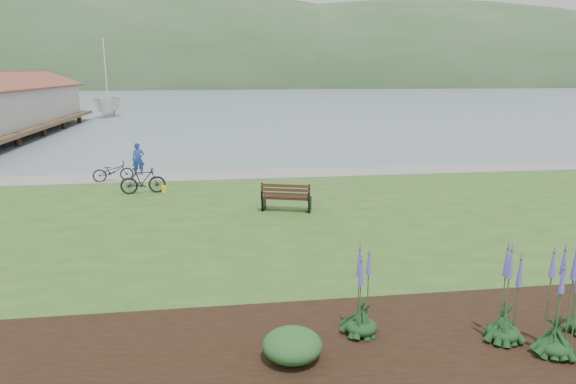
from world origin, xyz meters
name	(u,v)px	position (x,y,z in m)	size (l,w,h in m)	color
ground	(276,222)	(0.00, 0.00, 0.00)	(600.00, 600.00, 0.00)	slate
lawn	(284,233)	(0.00, -2.00, 0.20)	(34.00, 20.00, 0.40)	#315A20
shoreline_path	(260,174)	(0.00, 6.90, 0.42)	(34.00, 2.20, 0.03)	gray
garden_bed	(496,341)	(3.00, -9.80, 0.42)	(24.00, 4.40, 0.04)	black
far_hillside	(275,86)	(20.00, 170.00, 0.00)	(580.00, 80.00, 38.00)	#30512D
park_bench	(286,197)	(0.35, -0.05, 0.94)	(1.90, 1.20, 1.10)	black
person	(138,157)	(-5.87, 7.50, 1.34)	(0.68, 0.47, 1.88)	navy
bicycle_a	(113,171)	(-6.86, 6.27, 0.87)	(1.81, 0.63, 0.95)	black
bicycle_b	(143,181)	(-5.16, 3.57, 0.95)	(1.84, 0.53, 1.11)	black
sailboat	(109,117)	(-14.76, 47.09, 0.00)	(11.11, 11.31, 29.29)	silver
pannier	(164,189)	(-4.32, 3.61, 0.55)	(0.18, 0.28, 0.30)	yellow
echium_0	(560,302)	(3.74, -10.41, 1.46)	(0.62, 0.62, 2.36)	#133418
echium_4	(362,296)	(0.53, -9.21, 1.24)	(0.62, 0.62, 2.11)	#133418
echium_5	(507,300)	(3.12, -9.81, 1.26)	(0.62, 0.62, 2.16)	#133418
shrub_0	(292,345)	(-0.91, -9.89, 0.71)	(1.06, 1.06, 0.53)	#1E4C21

